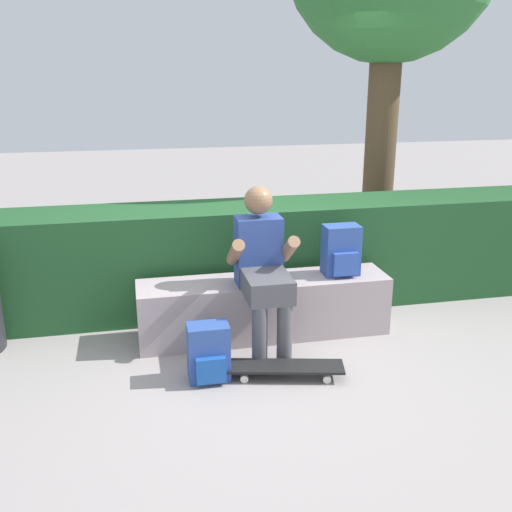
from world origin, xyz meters
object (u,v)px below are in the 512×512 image
person_skater (263,265)px  backpack_on_bench (341,251)px  skateboard_near_person (285,367)px  backpack_on_ground (209,353)px  bench_main (264,307)px

person_skater → backpack_on_bench: (0.68, 0.20, -0.00)m
skateboard_near_person → backpack_on_ground: size_ratio=2.06×
person_skater → skateboard_near_person: size_ratio=1.48×
bench_main → backpack_on_ground: 0.81m
bench_main → person_skater: (-0.06, -0.21, 0.43)m
bench_main → person_skater: person_skater is taller
bench_main → backpack_on_ground: size_ratio=4.92×
bench_main → backpack_on_bench: size_ratio=4.92×
bench_main → skateboard_near_person: bench_main is taller
skateboard_near_person → backpack_on_bench: bearing=47.6°
person_skater → skateboard_near_person: person_skater is taller
backpack_on_ground → person_skater: bearing=41.0°
bench_main → backpack_on_ground: bearing=-130.5°
bench_main → person_skater: bearing=-106.2°
bench_main → skateboard_near_person: size_ratio=2.39×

